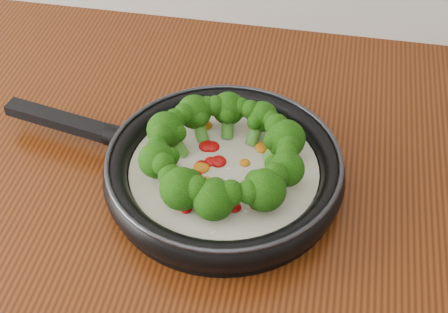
# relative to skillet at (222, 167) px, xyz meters

# --- Properties ---
(skillet) EXTENTS (0.48, 0.34, 0.08)m
(skillet) POSITION_rel_skillet_xyz_m (0.00, 0.00, 0.00)
(skillet) COLOR black
(skillet) RESTS_ON counter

